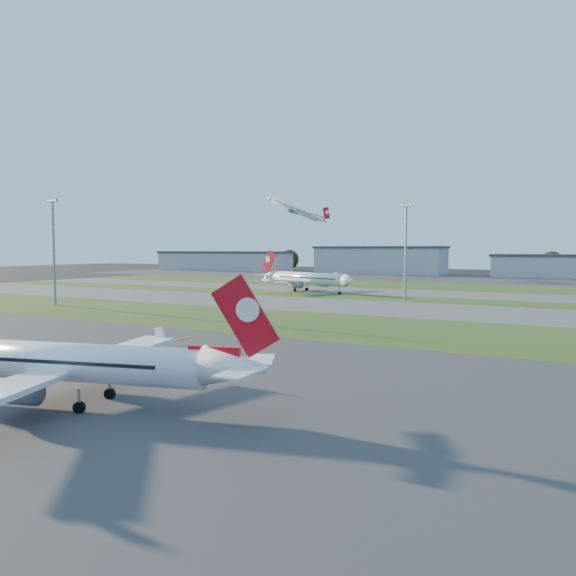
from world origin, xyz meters
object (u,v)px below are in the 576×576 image
Objects in this scene: airliner_taxiing at (308,279)px; airliner_parked at (66,363)px; light_mast_west at (54,244)px; light_mast_centre at (406,245)px.

airliner_parked is at bearing 126.46° from airliner_taxiing.
light_mast_west and light_mast_centre have the same top height.
light_mast_west is at bearing -141.34° from light_mast_centre.
light_mast_centre is (35.48, -11.78, 10.61)m from airliner_taxiing.
airliner_parked is 1.27× the size of light_mast_west.
light_mast_centre reaches higher than airliner_parked.
airliner_taxiing is 38.87m from light_mast_centre.
airliner_taxiing is at bearing 161.64° from light_mast_centre.
airliner_taxiing reaches higher than airliner_parked.
light_mast_west is 1.00× the size of light_mast_centre.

